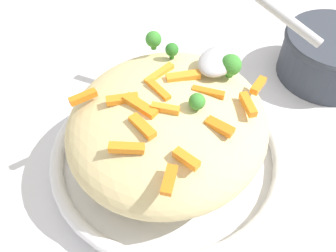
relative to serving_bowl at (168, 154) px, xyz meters
The scene contains 24 objects.
ground_plane 0.02m from the serving_bowl, ahead, with size 2.40×2.40×0.00m, color silver.
serving_bowl is the anchor object (origin of this frame).
pasta_mound 0.06m from the serving_bowl, ahead, with size 0.24×0.23×0.09m, color #DBC689.
carrot_piece_0 0.11m from the serving_bowl, 100.82° to the left, with size 0.03×0.01×0.01m, color orange.
carrot_piece_1 0.13m from the serving_bowl, 137.32° to the right, with size 0.03×0.01×0.01m, color orange.
carrot_piece_2 0.11m from the serving_bowl, 46.45° to the left, with size 0.04×0.01×0.01m, color orange.
carrot_piece_3 0.14m from the serving_bowl, 148.78° to the right, with size 0.03×0.01×0.01m, color orange.
carrot_piece_4 0.13m from the serving_bowl, behind, with size 0.03×0.01×0.01m, color orange.
carrot_piece_5 0.12m from the serving_bowl, behind, with size 0.03×0.01×0.01m, color orange.
carrot_piece_6 0.12m from the serving_bowl, 97.08° to the right, with size 0.03×0.01×0.01m, color orange.
carrot_piece_7 0.14m from the serving_bowl, 119.71° to the left, with size 0.03×0.01×0.01m, color orange.
carrot_piece_8 0.11m from the serving_bowl, 156.49° to the right, with size 0.03×0.01×0.01m, color orange.
carrot_piece_9 0.11m from the serving_bowl, 149.91° to the left, with size 0.04×0.01×0.01m, color orange.
carrot_piece_10 0.12m from the serving_bowl, 125.62° to the left, with size 0.03×0.01×0.01m, color orange.
carrot_piece_11 0.13m from the serving_bowl, 66.07° to the right, with size 0.03×0.01×0.01m, color orange.
carrot_piece_12 0.11m from the serving_bowl, 49.98° to the right, with size 0.04×0.01×0.01m, color orange.
carrot_piece_13 0.11m from the serving_bowl, ahead, with size 0.04×0.01×0.01m, color orange.
carrot_piece_14 0.14m from the serving_bowl, 48.34° to the right, with size 0.03×0.01×0.01m, color orange.
broccoli_floret_0 0.14m from the serving_bowl, 29.82° to the right, with size 0.02×0.02×0.03m.
broccoli_floret_1 0.12m from the serving_bowl, 93.92° to the right, with size 0.02×0.02×0.02m.
broccoli_floret_2 0.14m from the serving_bowl, 41.68° to the left, with size 0.02×0.02×0.02m.
broccoli_floret_3 0.13m from the serving_bowl, 26.92° to the left, with size 0.02×0.02×0.02m.
serving_spoon 0.17m from the serving_bowl, 12.19° to the right, with size 0.13×0.19×0.09m.
companion_bowl 0.31m from the serving_bowl, 24.73° to the right, with size 0.16×0.16×0.07m.
Camera 1 is at (-0.23, -0.13, 0.38)m, focal length 37.36 mm.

